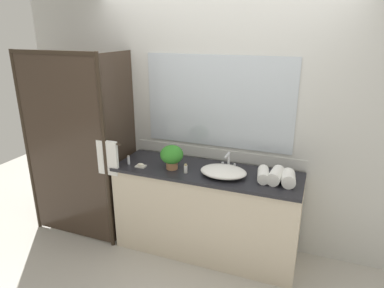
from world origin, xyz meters
name	(u,v)px	position (x,y,z in m)	size (l,w,h in m)	color
ground_plane	(205,250)	(0.00, 0.00, 0.00)	(8.00, 8.00, 0.00)	#B7B2A8
wall_back_with_mirror	(218,121)	(0.00, 0.34, 1.30)	(4.40, 0.06, 2.60)	silver
vanity_cabinet	(206,211)	(0.00, 0.01, 0.45)	(1.80, 0.58, 0.90)	beige
shower_enclosure	(83,148)	(-1.27, -0.19, 1.03)	(1.20, 0.59, 2.00)	#2D2319
sink_basin	(223,172)	(0.18, -0.06, 0.94)	(0.43, 0.32, 0.08)	white
faucet	(228,163)	(0.18, 0.11, 0.96)	(0.17, 0.16, 0.17)	silver
potted_plant	(172,155)	(-0.33, -0.08, 1.04)	(0.22, 0.22, 0.24)	#B77A51
soap_dish	(141,165)	(-0.63, -0.15, 0.91)	(0.10, 0.07, 0.04)	silver
amenity_bottle_lotion	(186,169)	(-0.17, -0.12, 0.94)	(0.03, 0.03, 0.09)	white
amenity_bottle_conditioner	(129,160)	(-0.78, -0.13, 0.94)	(0.03, 0.03, 0.09)	silver
amenity_bottle_shampoo	(167,154)	(-0.49, 0.17, 0.94)	(0.03, 0.03, 0.09)	silver
rolled_towel_near_edge	(288,178)	(0.76, -0.04, 0.96)	(0.12, 0.12, 0.20)	white
rolled_towel_middle	(276,175)	(0.65, -0.01, 0.96)	(0.12, 0.12, 0.23)	white
rolled_towel_far_edge	(263,175)	(0.54, -0.02, 0.95)	(0.10, 0.10, 0.23)	white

